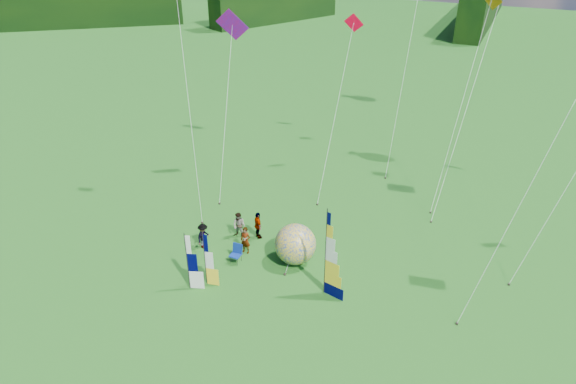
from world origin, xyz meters
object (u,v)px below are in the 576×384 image
at_px(spectator_a, 246,240).
at_px(spectator_b, 239,225).
at_px(kite_whale, 483,51).
at_px(side_banner_far, 187,262).
at_px(side_banner_left, 205,260).
at_px(camp_chair, 235,254).
at_px(spectator_d, 258,225).
at_px(bol_inflatable, 295,244).
at_px(feather_banner_main, 325,254).
at_px(spectator_c, 203,236).

xyz_separation_m(spectator_a, spectator_b, (-1.17, 1.28, 0.00)).
bearing_deg(kite_whale, side_banner_far, -103.44).
xyz_separation_m(spectator_b, kite_whale, (11.53, 13.71, 9.02)).
xyz_separation_m(side_banner_left, kite_whale, (10.88, 18.54, 8.25)).
bearing_deg(spectator_a, side_banner_left, -97.58).
height_order(side_banner_left, camp_chair, side_banner_left).
bearing_deg(spectator_d, bol_inflatable, -157.73).
bearing_deg(side_banner_far, side_banner_left, 27.21).
relative_size(feather_banner_main, side_banner_far, 1.48).
relative_size(side_banner_far, spectator_d, 1.89).
height_order(spectator_a, camp_chair, spectator_a).
xyz_separation_m(feather_banner_main, side_banner_left, (-6.15, -2.03, -0.91)).
xyz_separation_m(camp_chair, kite_whale, (10.43, 16.12, 9.32)).
height_order(bol_inflatable, spectator_d, bol_inflatable).
xyz_separation_m(feather_banner_main, spectator_d, (-5.70, 3.24, -1.63)).
height_order(feather_banner_main, kite_whale, kite_whale).
bearing_deg(side_banner_far, spectator_c, 91.97).
bearing_deg(spectator_c, feather_banner_main, -96.92).
height_order(side_banner_far, camp_chair, side_banner_far).
xyz_separation_m(bol_inflatable, camp_chair, (-3.14, -1.54, -0.64)).
distance_m(spectator_a, spectator_d, 1.73).
xyz_separation_m(side_banner_far, kite_whale, (11.53, 19.23, 8.17)).
bearing_deg(feather_banner_main, spectator_b, 170.38).
distance_m(spectator_c, camp_chair, 2.60).
relative_size(feather_banner_main, spectator_d, 2.79).
bearing_deg(camp_chair, side_banner_left, -101.31).
bearing_deg(kite_whale, spectator_b, -112.56).
xyz_separation_m(spectator_c, camp_chair, (2.54, -0.53, -0.26)).
bearing_deg(spectator_c, bol_inflatable, -80.47).
bearing_deg(kite_whale, bol_inflatable, -99.03).
xyz_separation_m(feather_banner_main, side_banner_far, (-6.81, -2.72, -0.82)).
height_order(spectator_d, kite_whale, kite_whale).
distance_m(spectator_d, kite_whale, 19.11).
bearing_deg(spectator_a, spectator_c, -166.23).
bearing_deg(camp_chair, spectator_d, 89.22).
bearing_deg(spectator_c, kite_whale, -40.34).
height_order(bol_inflatable, camp_chair, bol_inflatable).
relative_size(bol_inflatable, spectator_a, 1.39).
relative_size(spectator_b, camp_chair, 1.52).
distance_m(side_banner_far, spectator_c, 4.01).
bearing_deg(spectator_b, spectator_a, -45.53).
bearing_deg(spectator_a, kite_whale, 56.02).
xyz_separation_m(spectator_d, kite_whale, (10.42, 13.27, 8.98)).
distance_m(spectator_b, camp_chair, 2.67).
height_order(bol_inflatable, spectator_c, bol_inflatable).
bearing_deg(spectator_a, spectator_b, 133.08).
distance_m(bol_inflatable, kite_whale, 18.46).
height_order(side_banner_left, kite_whale, kite_whale).
xyz_separation_m(side_banner_far, spectator_b, (-0.00, 5.52, -0.85)).
distance_m(feather_banner_main, spectator_c, 8.46).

